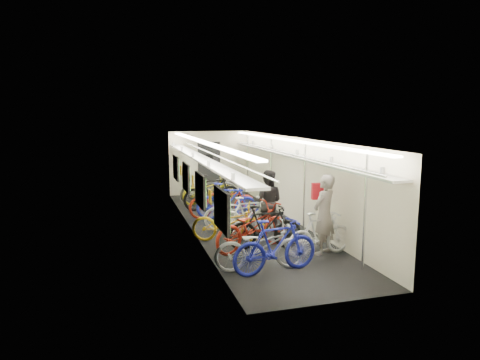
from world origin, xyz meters
TOP-DOWN VIEW (x-y plane):
  - train_car_shell at (-0.36, 0.71)m, footprint 10.00×10.00m
  - bicycle_0 at (-0.69, -3.25)m, footprint 1.88×0.79m
  - bicycle_1 at (-0.47, -3.48)m, footprint 1.85×0.75m
  - bicycle_2 at (-0.46, -1.99)m, footprint 2.14×1.41m
  - bicycle_3 at (-0.17, -2.05)m, footprint 1.76×0.70m
  - bicycle_4 at (-0.82, -1.24)m, footprint 1.90×1.23m
  - bicycle_5 at (-0.15, -0.65)m, footprint 1.64×0.61m
  - bicycle_6 at (-0.32, -0.52)m, footprint 2.02×1.40m
  - bicycle_7 at (-0.33, 0.79)m, footprint 1.89×1.06m
  - bicycle_8 at (-0.40, 1.07)m, footprint 2.06×0.84m
  - bicycle_9 at (-0.46, 2.25)m, footprint 1.98×0.75m
  - bicycle_10 at (-0.39, 3.22)m, footprint 1.94×0.96m
  - bicycle_11 at (0.81, -2.80)m, footprint 1.70×0.74m
  - bicycle_12 at (-0.37, 3.27)m, footprint 2.13×1.02m
  - bicycle_14 at (-0.18, 4.05)m, footprint 1.93×1.19m
  - passenger_near at (0.95, -2.70)m, footprint 0.77×0.70m
  - passenger_mid at (0.31, -0.81)m, footprint 1.00×0.92m
  - backpack at (1.10, -2.04)m, footprint 0.28×0.18m

SIDE VIEW (x-z plane):
  - bicycle_4 at x=-0.82m, z-range 0.00..0.94m
  - bicycle_14 at x=-0.18m, z-range 0.00..0.96m
  - bicycle_0 at x=-0.69m, z-range 0.00..0.96m
  - bicycle_5 at x=-0.15m, z-range 0.00..0.97m
  - bicycle_10 at x=-0.39m, z-range 0.00..0.97m
  - bicycle_11 at x=0.81m, z-range 0.00..0.99m
  - bicycle_6 at x=-0.32m, z-range 0.00..1.01m
  - bicycle_3 at x=-0.17m, z-range 0.00..1.03m
  - bicycle_8 at x=-0.40m, z-range 0.00..1.06m
  - bicycle_2 at x=-0.46m, z-range 0.00..1.06m
  - bicycle_12 at x=-0.37m, z-range 0.00..1.08m
  - bicycle_1 at x=-0.47m, z-range 0.00..1.08m
  - bicycle_7 at x=-0.33m, z-range 0.00..1.10m
  - bicycle_9 at x=-0.46m, z-range 0.00..1.16m
  - passenger_mid at x=0.31m, z-range 0.00..1.65m
  - passenger_near at x=0.95m, z-range 0.00..1.76m
  - backpack at x=1.10m, z-range 1.09..1.47m
  - train_car_shell at x=-0.36m, z-range -3.34..6.66m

